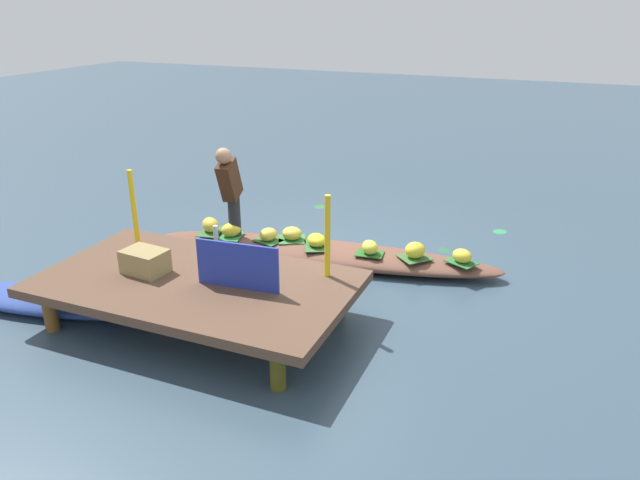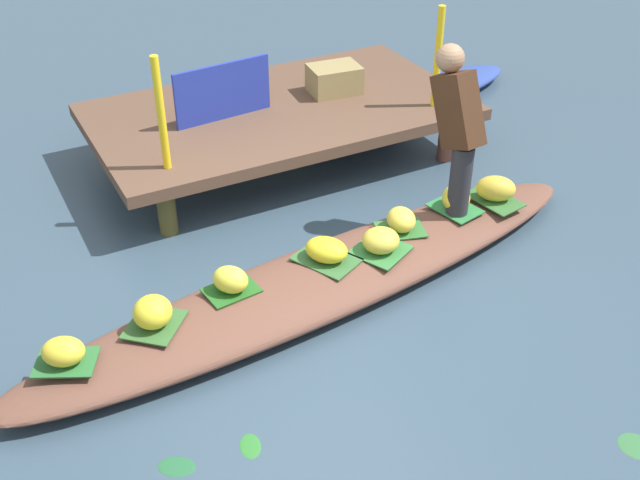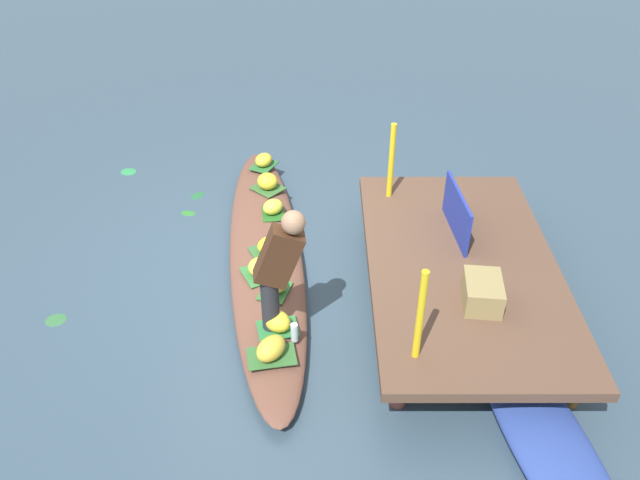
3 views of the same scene
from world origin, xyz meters
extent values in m
plane|color=#344959|center=(0.00, 0.00, 0.00)|extent=(40.00, 40.00, 0.00)
cube|color=brown|center=(0.60, 1.94, 0.44)|extent=(3.20, 1.80, 0.10)
cylinder|color=brown|center=(-0.68, 1.22, 0.19)|extent=(0.14, 0.14, 0.39)
cylinder|color=brown|center=(1.88, 1.22, 0.19)|extent=(0.14, 0.14, 0.39)
cylinder|color=#514C16|center=(-0.68, 2.66, 0.19)|extent=(0.14, 0.14, 0.39)
cylinder|color=brown|center=(1.88, 2.66, 0.19)|extent=(0.14, 0.14, 0.39)
ellipsoid|color=brown|center=(0.00, 0.00, 0.11)|extent=(4.56, 1.29, 0.22)
ellipsoid|color=#2C4391|center=(2.27, 2.33, 0.10)|extent=(2.64, 1.07, 0.19)
cube|color=#2B763A|center=(1.22, 0.20, 0.23)|extent=(0.34, 0.41, 0.01)
ellipsoid|color=yellow|center=(1.22, 0.20, 0.32)|extent=(0.33, 0.33, 0.18)
cube|color=#337337|center=(0.44, -0.01, 0.23)|extent=(0.46, 0.46, 0.01)
ellipsoid|color=gold|center=(0.44, -0.01, 0.31)|extent=(0.31, 0.30, 0.17)
cube|color=#346630|center=(1.56, 0.16, 0.23)|extent=(0.33, 0.46, 0.01)
ellipsoid|color=gold|center=(1.56, 0.16, 0.32)|extent=(0.36, 0.34, 0.20)
cube|color=#336431|center=(0.06, 0.07, 0.23)|extent=(0.45, 0.50, 0.01)
ellipsoid|color=yellow|center=(0.06, 0.07, 0.30)|extent=(0.36, 0.38, 0.16)
cube|color=#225D1F|center=(-0.64, 0.05, 0.23)|extent=(0.36, 0.28, 0.01)
ellipsoid|color=yellow|center=(-0.64, 0.05, 0.31)|extent=(0.29, 0.30, 0.17)
cube|color=#2A6731|center=(-1.73, -0.13, 0.23)|extent=(0.42, 0.38, 0.01)
ellipsoid|color=yellow|center=(-1.73, -0.13, 0.31)|extent=(0.31, 0.29, 0.16)
cube|color=#35622E|center=(-1.18, -0.05, 0.23)|extent=(0.46, 0.46, 0.01)
ellipsoid|color=yellow|center=(-1.18, -0.05, 0.32)|extent=(0.33, 0.33, 0.20)
cube|color=#30692F|center=(0.71, 0.14, 0.23)|extent=(0.40, 0.35, 0.01)
ellipsoid|color=yellow|center=(0.71, 0.14, 0.31)|extent=(0.25, 0.28, 0.17)
cylinder|color=#28282D|center=(1.20, 0.14, 0.50)|extent=(0.16, 0.16, 0.55)
cube|color=#422616|center=(1.18, 0.24, 1.01)|extent=(0.23, 0.47, 0.59)
sphere|color=#9E7556|center=(1.17, 0.36, 1.35)|extent=(0.20, 0.20, 0.20)
cylinder|color=silver|center=(1.36, 0.35, 0.31)|extent=(0.06, 0.06, 0.19)
cube|color=#23339D|center=(0.10, 1.94, 0.72)|extent=(0.86, 0.11, 0.47)
cylinder|color=yellow|center=(-0.60, 1.34, 0.92)|extent=(0.06, 0.06, 0.87)
cylinder|color=yellow|center=(1.80, 1.34, 0.92)|extent=(0.06, 0.06, 0.87)
cube|color=#917E4D|center=(1.17, 1.99, 0.61)|extent=(0.47, 0.36, 0.24)
ellipsoid|color=#245F37|center=(-1.37, -0.95, 0.00)|extent=(0.24, 0.23, 0.01)
ellipsoid|color=#2D742D|center=(-0.98, -1.00, 0.00)|extent=(0.16, 0.20, 0.01)
ellipsoid|color=#2D894A|center=(-1.96, -1.95, 0.00)|extent=(0.27, 0.28, 0.01)
ellipsoid|color=#316839|center=(0.87, -1.97, 0.00)|extent=(0.23, 0.24, 0.01)
camera|label=1|loc=(-2.71, 6.57, 3.15)|focal=33.94mm
camera|label=2|loc=(-1.96, -3.68, 3.26)|focal=43.35mm
camera|label=3|loc=(5.37, 0.57, 4.26)|focal=35.79mm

